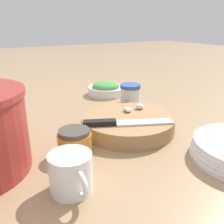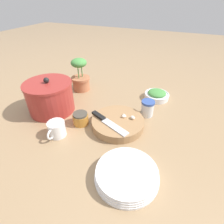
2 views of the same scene
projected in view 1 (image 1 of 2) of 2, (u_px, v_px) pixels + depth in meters
ground_plane at (97, 133)px, 0.67m from camera, size 5.00×5.00×0.00m
cutting_board at (128, 123)px, 0.68m from camera, size 0.25×0.25×0.04m
chef_knife at (123, 123)px, 0.62m from camera, size 0.12×0.22×0.01m
garlic_cloves at (134, 108)px, 0.72m from camera, size 0.04×0.07×0.02m
herb_bowl at (106, 89)px, 1.01m from camera, size 0.15×0.15×0.05m
spice_jar at (130, 97)px, 0.84m from camera, size 0.07×0.07×0.08m
coffee_mug at (71, 173)px, 0.43m from camera, size 0.10×0.08×0.07m
honey_jar at (75, 143)px, 0.55m from camera, size 0.08×0.08×0.06m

